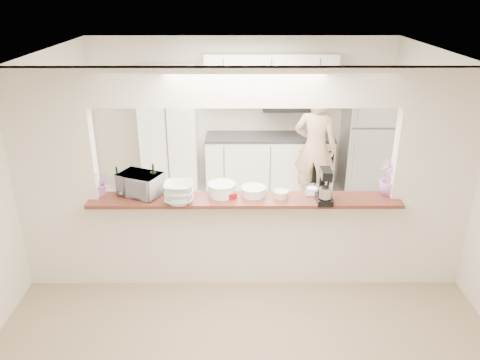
{
  "coord_description": "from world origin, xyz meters",
  "views": [
    {
      "loc": [
        -0.07,
        -4.68,
        3.26
      ],
      "look_at": [
        -0.05,
        0.3,
        1.16
      ],
      "focal_mm": 35.0,
      "sensor_mm": 36.0,
      "label": 1
    }
  ],
  "objects_px": {
    "toaster_oven": "(140,184)",
    "stand_mixer": "(325,187)",
    "refrigerator": "(367,142)",
    "person": "(315,149)"
  },
  "relations": [
    {
      "from": "toaster_oven",
      "to": "stand_mixer",
      "type": "xyz_separation_m",
      "value": [
        2.0,
        -0.19,
        0.05
      ]
    },
    {
      "from": "refrigerator",
      "to": "toaster_oven",
      "type": "relative_size",
      "value": 3.75
    },
    {
      "from": "refrigerator",
      "to": "person",
      "type": "xyz_separation_m",
      "value": [
        -0.93,
        -0.5,
        0.06
      ]
    },
    {
      "from": "toaster_oven",
      "to": "person",
      "type": "height_order",
      "value": "person"
    },
    {
      "from": "refrigerator",
      "to": "stand_mixer",
      "type": "height_order",
      "value": "refrigerator"
    },
    {
      "from": "refrigerator",
      "to": "stand_mixer",
      "type": "bearing_deg",
      "value": -113.29
    },
    {
      "from": "person",
      "to": "stand_mixer",
      "type": "bearing_deg",
      "value": 100.8
    },
    {
      "from": "stand_mixer",
      "to": "person",
      "type": "xyz_separation_m",
      "value": [
        0.27,
        2.29,
        -0.35
      ]
    },
    {
      "from": "refrigerator",
      "to": "person",
      "type": "bearing_deg",
      "value": -151.74
    },
    {
      "from": "refrigerator",
      "to": "toaster_oven",
      "type": "distance_m",
      "value": 4.14
    }
  ]
}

